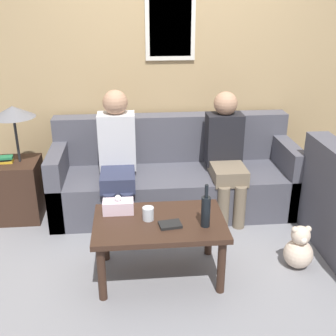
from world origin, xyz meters
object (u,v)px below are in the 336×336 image
Objects in this scene: person_right at (226,151)px; teddy_bear at (299,249)px; drinking_glass at (148,214)px; couch_main at (174,178)px; wine_bottle at (206,211)px; person_left at (117,153)px; coffee_table at (159,229)px.

person_right reaches higher than teddy_bear.
drinking_glass reaches higher than teddy_bear.
couch_main is 7.25× the size of wine_bottle.
person_left reaches higher than teddy_bear.
coffee_table is 0.82× the size of person_right.
person_left is at bearing -162.83° from couch_main.
drinking_glass is at bearing -129.44° from person_right.
wine_bottle is at bearing -172.18° from teddy_bear.
couch_main is 2.43× the size of coffee_table.
drinking_glass is (-0.40, 0.13, -0.07)m from wine_bottle.
coffee_table is at bearing -125.78° from person_right.
wine_bottle is 0.27× the size of person_left.
person_left reaches higher than person_right.
wine_bottle is 3.29× the size of drinking_glass.
wine_bottle is at bearing -109.53° from person_right.
couch_main is 1.16m from drinking_glass.
coffee_table is 1.12m from teddy_bear.
person_left reaches higher than wine_bottle.
drinking_glass is at bearing -105.56° from couch_main.
drinking_glass is (-0.08, 0.02, 0.12)m from coffee_table.
wine_bottle is (0.32, -0.10, 0.19)m from coffee_table.
teddy_bear is at bearing 0.11° from coffee_table.
person_left is 3.36× the size of teddy_bear.
wine_bottle is 1.15m from person_right.
drinking_glass is 1.23m from teddy_bear.
teddy_bear is (0.39, -0.97, -0.48)m from person_right.
person_right is at bearing 54.22° from coffee_table.
drinking_glass is at bearing -75.82° from person_left.
drinking_glass is 0.97m from person_left.
couch_main reaches higher than drinking_glass.
drinking_glass is at bearing 162.26° from wine_bottle.
coffee_table is 1.04m from person_left.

